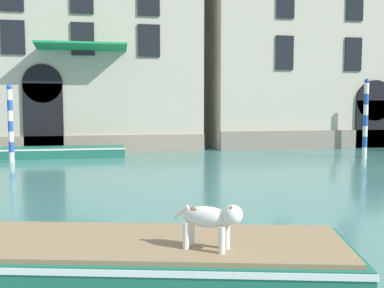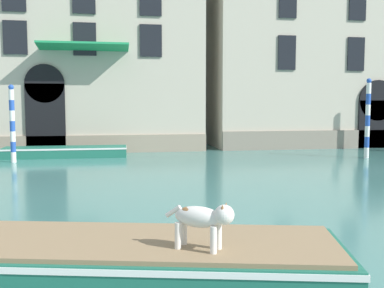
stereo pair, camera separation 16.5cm
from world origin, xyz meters
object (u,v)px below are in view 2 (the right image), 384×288
(mooring_pole_0, at_px, (368,118))
(boat_foreground, at_px, (103,263))
(mooring_pole_1, at_px, (12,123))
(dog_on_deck, at_px, (203,218))
(boat_moored_near_palazzo, at_px, (66,152))

(mooring_pole_0, bearing_deg, boat_foreground, -132.07)
(boat_foreground, height_order, mooring_pole_1, mooring_pole_1)
(dog_on_deck, bearing_deg, boat_moored_near_palazzo, 134.13)
(boat_moored_near_palazzo, height_order, mooring_pole_0, mooring_pole_0)
(dog_on_deck, bearing_deg, mooring_pole_0, 85.00)
(boat_moored_near_palazzo, bearing_deg, boat_foreground, -81.78)
(boat_foreground, bearing_deg, mooring_pole_1, 119.52)
(boat_moored_near_palazzo, bearing_deg, dog_on_deck, -77.80)
(dog_on_deck, relative_size, mooring_pole_0, 0.22)
(boat_moored_near_palazzo, bearing_deg, mooring_pole_0, -10.52)
(boat_foreground, distance_m, dog_on_deck, 1.62)
(mooring_pole_0, height_order, mooring_pole_1, mooring_pole_0)
(boat_foreground, distance_m, mooring_pole_0, 17.73)
(dog_on_deck, bearing_deg, mooring_pole_1, 142.49)
(dog_on_deck, height_order, mooring_pole_1, mooring_pole_1)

